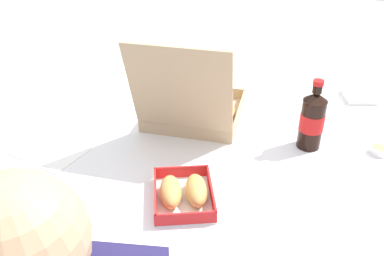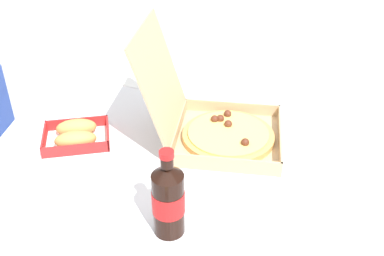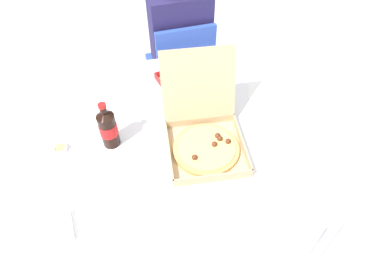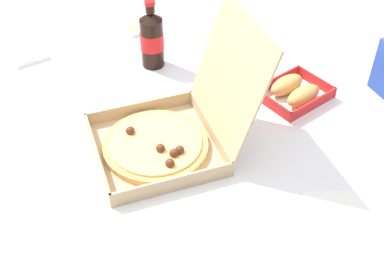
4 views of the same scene
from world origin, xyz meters
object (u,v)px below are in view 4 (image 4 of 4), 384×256
at_px(pizza_box_open, 169,133).
at_px(napkin_pile, 27,54).
at_px(cola_bottle, 152,39).
at_px(dipping_sauce_cup, 134,30).
at_px(paper_menu, 344,227).
at_px(bread_side_box, 295,92).

relative_size(pizza_box_open, napkin_pile, 3.80).
relative_size(cola_bottle, dipping_sauce_cup, 4.00).
height_order(pizza_box_open, paper_menu, pizza_box_open).
bearing_deg(bread_side_box, napkin_pile, -127.09).
relative_size(pizza_box_open, paper_menu, 1.99).
height_order(cola_bottle, napkin_pile, cola_bottle).
distance_m(cola_bottle, paper_menu, 0.81).
relative_size(paper_menu, dipping_sauce_cup, 3.75).
relative_size(pizza_box_open, bread_side_box, 1.87).
bearing_deg(napkin_pile, dipping_sauce_cup, 91.87).
xyz_separation_m(pizza_box_open, dipping_sauce_cup, (-0.59, 0.09, -0.04)).
xyz_separation_m(bread_side_box, cola_bottle, (-0.33, -0.33, 0.07)).
height_order(paper_menu, napkin_pile, napkin_pile).
height_order(bread_side_box, dipping_sauce_cup, bread_side_box).
bearing_deg(napkin_pile, pizza_box_open, 25.84).
height_order(bread_side_box, paper_menu, bread_side_box).
relative_size(bread_side_box, cola_bottle, 1.00).
relative_size(pizza_box_open, dipping_sauce_cup, 7.47).
relative_size(cola_bottle, paper_menu, 1.07).
xyz_separation_m(pizza_box_open, paper_menu, (0.39, 0.27, -0.05)).
bearing_deg(cola_bottle, napkin_pile, -118.31).
bearing_deg(paper_menu, dipping_sauce_cup, -149.91).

